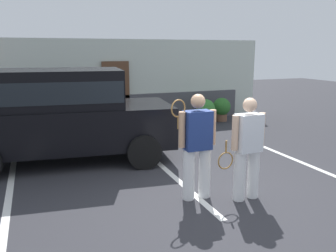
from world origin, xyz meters
name	(u,v)px	position (x,y,z in m)	size (l,w,h in m)	color
ground_plane	(213,200)	(0.00, 0.00, 0.00)	(40.00, 40.00, 0.00)	#2D2D33
parking_stripe_0	(9,194)	(-3.19, 1.50, 0.00)	(0.12, 4.40, 0.01)	silver
parking_stripe_1	(169,172)	(-0.20, 1.50, 0.00)	(0.12, 4.40, 0.01)	silver
parking_stripe_2	(287,156)	(2.80, 1.50, 0.00)	(0.12, 4.40, 0.01)	silver
house_frontage	(117,85)	(0.00, 6.74, 1.32)	(10.69, 0.40, 2.81)	silver
parked_suv	(61,111)	(-2.12, 3.08, 1.15)	(4.79, 2.60, 2.05)	black
tennis_player_man	(197,145)	(-0.22, 0.19, 0.93)	(0.79, 0.28, 1.77)	white
tennis_player_woman	(247,148)	(0.54, -0.14, 0.89)	(0.90, 0.29, 1.71)	white
potted_plant_by_porch	(205,111)	(2.66, 5.42, 0.48)	(0.65, 0.65, 0.86)	gray
potted_plant_secondary	(222,108)	(3.48, 5.76, 0.46)	(0.62, 0.62, 0.82)	brown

